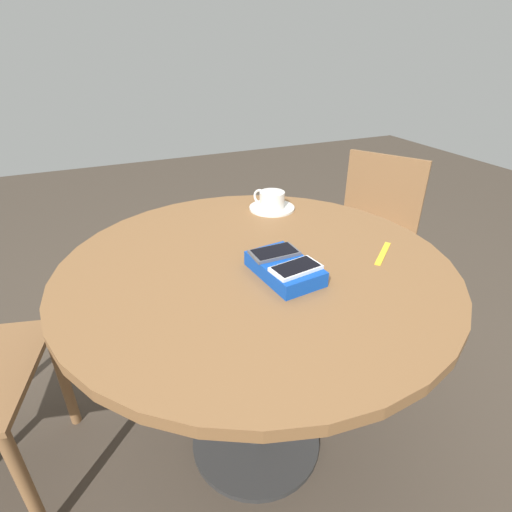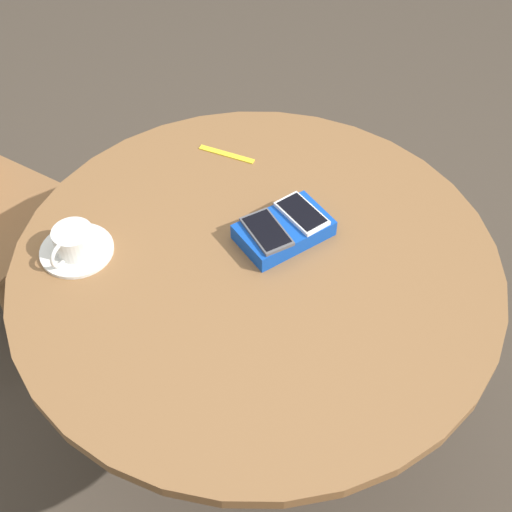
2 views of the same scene
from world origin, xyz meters
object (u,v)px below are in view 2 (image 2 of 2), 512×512
object	(u,v)px
round_table	(256,295)
phone_box	(284,230)
coffee_cup	(73,241)
lanyard_strap	(227,154)
saucer	(77,250)
phone_white	(302,213)
phone_gray	(267,231)

from	to	relation	value
round_table	phone_box	size ratio (longest dim) A/B	5.00
coffee_cup	lanyard_strap	distance (m)	0.46
round_table	saucer	xyz separation A→B (m)	(0.34, -0.21, 0.12)
phone_white	lanyard_strap	world-z (taller)	phone_white
phone_box	phone_gray	size ratio (longest dim) A/B	1.72
phone_gray	saucer	size ratio (longest dim) A/B	0.77
round_table	phone_white	world-z (taller)	phone_white
phone_gray	saucer	world-z (taller)	phone_gray
phone_box	saucer	bearing A→B (deg)	-21.75
round_table	saucer	world-z (taller)	saucer
phone_gray	phone_white	bearing A→B (deg)	-172.72
phone_box	round_table	bearing A→B (deg)	23.89
phone_white	phone_gray	size ratio (longest dim) A/B	1.05
round_table	phone_white	distance (m)	0.22
lanyard_strap	phone_gray	bearing A→B (deg)	79.94
coffee_cup	saucer	bearing A→B (deg)	-145.79
phone_box	lanyard_strap	world-z (taller)	phone_box
saucer	phone_white	bearing A→B (deg)	160.88
phone_white	phone_gray	bearing A→B (deg)	7.28
phone_box	lanyard_strap	bearing A→B (deg)	-91.75
phone_box	phone_white	distance (m)	0.06
phone_box	lanyard_strap	xyz separation A→B (m)	(-0.01, -0.31, -0.02)
round_table	phone_white	size ratio (longest dim) A/B	8.20
saucer	phone_gray	bearing A→B (deg)	155.02
phone_box	lanyard_strap	size ratio (longest dim) A/B	1.45
round_table	saucer	bearing A→B (deg)	-32.05
phone_gray	lanyard_strap	world-z (taller)	phone_gray
lanyard_strap	phone_white	bearing A→B (deg)	97.23
round_table	phone_box	distance (m)	0.17
phone_box	saucer	world-z (taller)	phone_box
phone_gray	phone_box	bearing A→B (deg)	-172.01
phone_box	coffee_cup	size ratio (longest dim) A/B	1.93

